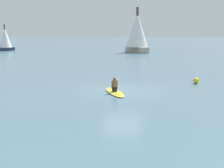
{
  "coord_description": "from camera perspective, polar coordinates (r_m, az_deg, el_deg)",
  "views": [
    {
      "loc": [
        -2.91,
        17.35,
        3.69
      ],
      "look_at": [
        0.54,
        0.89,
        0.56
      ],
      "focal_mm": 44.72,
      "sensor_mm": 36.0,
      "label": 1
    }
  ],
  "objects": [
    {
      "name": "surfboard",
      "position": [
        17.19,
        0.53,
        -1.68
      ],
      "size": [
        2.09,
        2.98,
        0.09
      ],
      "primitive_type": "ellipsoid",
      "rotation": [
        0.0,
        0.0,
        -1.08
      ],
      "color": "gold",
      "rests_on": "ground"
    },
    {
      "name": "buoy_marker",
      "position": [
        21.18,
        16.78,
        0.66
      ],
      "size": [
        0.43,
        0.43,
        0.43
      ],
      "primitive_type": "sphere",
      "color": "yellow",
      "rests_on": "ground"
    },
    {
      "name": "sailboat_center_horizon",
      "position": [
        60.78,
        -21.01,
        8.71
      ],
      "size": [
        3.29,
        3.63,
        5.22
      ],
      "rotation": [
        0.0,
        0.0,
        -2.02
      ],
      "color": "#2D3851",
      "rests_on": "ground"
    },
    {
      "name": "person_paddler",
      "position": [
        17.1,
        0.53,
        -0.19
      ],
      "size": [
        0.38,
        0.38,
        0.9
      ],
      "rotation": [
        0.0,
        0.0,
        -1.08
      ],
      "color": "black",
      "rests_on": "surfboard"
    },
    {
      "name": "sailboat_near_left",
      "position": [
        51.99,
        5.16,
        10.67
      ],
      "size": [
        5.64,
        5.64,
        8.13
      ],
      "rotation": [
        0.0,
        0.0,
        -0.91
      ],
      "color": "#B2A893",
      "rests_on": "ground"
    },
    {
      "name": "ground_plane",
      "position": [
        17.97,
        2.29,
        -1.3
      ],
      "size": [
        400.0,
        400.0,
        0.0
      ],
      "primitive_type": "plane",
      "color": "slate"
    }
  ]
}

